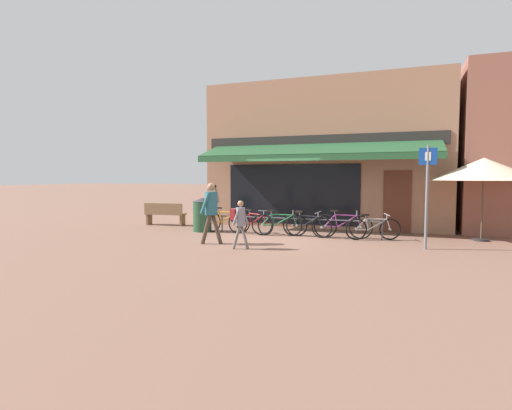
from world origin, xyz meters
The scene contains 15 objects.
ground_plane centered at (0.00, 0.00, 0.00)m, with size 160.00×160.00×0.00m, color brown.
shop_front centered at (0.90, 4.12, 2.73)m, with size 8.97×4.58×5.47m.
bike_rack_rail centered at (0.58, 0.74, 0.50)m, with size 5.36×0.04×0.57m.
bicycle_orange centered at (-1.89, 0.59, 0.39)m, with size 1.73×0.52×0.86m.
bicycle_red centered at (-0.88, 0.72, 0.36)m, with size 1.61×0.75×0.82m.
bicycle_green centered at (0.05, 0.56, 0.37)m, with size 1.80×0.58×0.84m.
bicycle_black centered at (0.94, 0.61, 0.37)m, with size 1.65×0.52×0.82m.
bicycle_purple centered at (2.04, 0.74, 0.39)m, with size 1.80×0.52×0.89m.
bicycle_silver centered at (2.95, 0.67, 0.35)m, with size 1.60×0.68×0.80m.
pedestrian_adult centered at (-1.29, -1.59, 1.06)m, with size 0.58×0.60×1.74m.
pedestrian_child centered at (-0.24, -2.06, 0.80)m, with size 0.48×0.39×1.28m.
litter_bin centered at (-2.75, 0.61, 0.59)m, with size 0.65×0.65×1.17m.
parking_sign centered at (4.35, -0.40, 1.64)m, with size 0.44×0.07×2.70m.
cafe_parasol centered at (5.97, 1.66, 2.11)m, with size 2.93×2.93×2.45m.
park_bench centered at (-4.93, 1.63, 0.46)m, with size 1.63×0.58×0.87m.
Camera 1 is at (3.77, -11.64, 1.89)m, focal length 28.00 mm.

